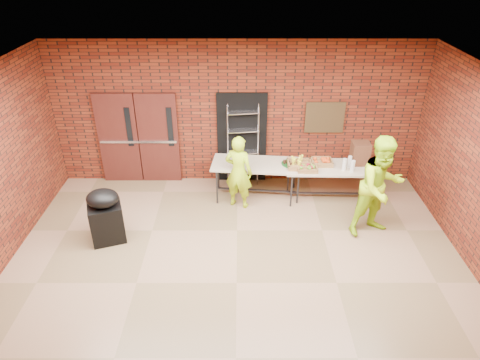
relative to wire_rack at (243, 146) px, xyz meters
name	(u,v)px	position (x,y,z in m)	size (l,w,h in m)	color
room	(236,201)	(-0.12, -3.32, 0.66)	(8.08, 7.08, 3.28)	brown
double_doors	(139,139)	(-2.32, 0.12, 0.12)	(1.78, 0.12, 2.10)	#451A13
dark_doorway	(242,138)	(-0.02, 0.14, 0.11)	(1.10, 0.06, 2.10)	black
bronze_plaque	(325,117)	(1.78, 0.13, 0.61)	(0.85, 0.04, 0.70)	#45341B
wire_rack	(243,146)	(0.00, 0.00, 0.00)	(0.69, 0.23, 1.88)	silver
table_left	(257,166)	(0.30, -0.57, -0.22)	(1.99, 0.98, 0.79)	tan
table_right	(331,169)	(1.85, -0.70, -0.22)	(1.92, 0.84, 0.78)	tan
basket_bananas	(300,165)	(1.17, -0.73, -0.09)	(0.50, 0.39, 0.15)	#AA7C44
basket_oranges	(322,162)	(1.66, -0.59, -0.10)	(0.44, 0.34, 0.14)	#AA7C44
basket_apples	(307,168)	(1.31, -0.87, -0.10)	(0.40, 0.31, 0.13)	#AA7C44
muffin_tray	(292,162)	(1.03, -0.60, -0.10)	(0.44, 0.44, 0.11)	#154F1B
napkin_box	(243,161)	(0.00, -0.52, -0.12)	(0.16, 0.11, 0.05)	silver
coffee_dispenser	(360,153)	(2.45, -0.55, 0.08)	(0.37, 0.33, 0.48)	#532F1C
cup_stack_front	(344,164)	(2.07, -0.84, -0.03)	(0.09, 0.09, 0.26)	silver
cup_stack_mid	(353,166)	(2.22, -0.93, -0.03)	(0.08, 0.08, 0.25)	silver
cup_stack_back	(350,162)	(2.21, -0.73, -0.03)	(0.09, 0.09, 0.26)	silver
covered_grill	(106,216)	(-2.52, -2.14, -0.40)	(0.71, 0.66, 1.07)	black
volunteer_woman	(239,172)	(-0.10, -0.96, -0.14)	(0.58, 0.38, 1.59)	#AEE119
volunteer_man	(380,187)	(2.50, -1.89, 0.05)	(0.96, 0.75, 1.98)	#AEE119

